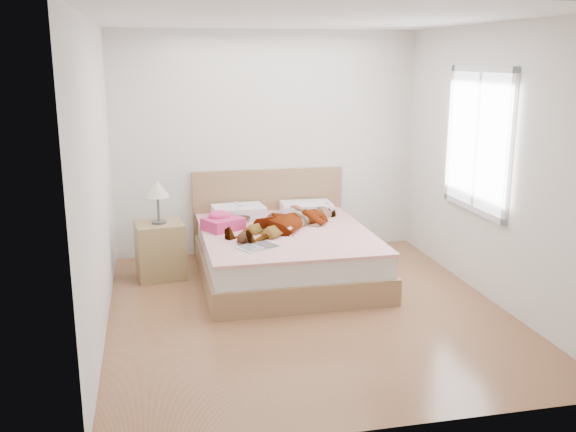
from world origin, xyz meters
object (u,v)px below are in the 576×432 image
at_px(coffee_mug, 288,231).
at_px(nightstand, 160,246).
at_px(bed, 284,250).
at_px(towel, 222,222).
at_px(magazine, 259,246).
at_px(phone, 238,204).
at_px(woman, 289,217).
at_px(plush_toy, 244,237).

bearing_deg(coffee_mug, nightstand, 160.87).
xyz_separation_m(bed, nightstand, (-1.30, 0.20, 0.07)).
distance_m(towel, nightstand, 0.70).
relative_size(magazine, nightstand, 0.43).
bearing_deg(phone, woman, -76.70).
xyz_separation_m(towel, coffee_mug, (0.63, -0.38, -0.04)).
xyz_separation_m(bed, magazine, (-0.38, -0.60, 0.24)).
xyz_separation_m(woman, magazine, (-0.45, -0.68, -0.10)).
relative_size(coffee_mug, plush_toy, 0.55).
bearing_deg(phone, magazine, -125.43).
height_order(bed, magazine, bed).
bearing_deg(magazine, plush_toy, 124.24).
bearing_deg(magazine, towel, 109.78).
distance_m(phone, magazine, 1.09).
bearing_deg(nightstand, plush_toy, -38.02).
bearing_deg(towel, nightstand, 174.55).
xyz_separation_m(phone, coffee_mug, (0.41, -0.72, -0.14)).
height_order(magazine, nightstand, nightstand).
xyz_separation_m(phone, nightstand, (-0.87, -0.27, -0.35)).
bearing_deg(woman, phone, -166.70).
relative_size(phone, coffee_mug, 0.83).
height_order(phone, plush_toy, phone).
distance_m(bed, plush_toy, 0.72).
relative_size(bed, coffee_mug, 17.60).
bearing_deg(plush_toy, woman, 41.20).
distance_m(bed, coffee_mug, 0.37).
bearing_deg(woman, bed, -81.82).
relative_size(towel, nightstand, 0.46).
bearing_deg(phone, coffee_mug, -98.14).
bearing_deg(magazine, coffee_mug, 44.48).
distance_m(bed, nightstand, 1.32).
bearing_deg(plush_toy, coffee_mug, 20.43).
bearing_deg(towel, coffee_mug, -31.30).
distance_m(woman, towel, 0.72).
distance_m(woman, plush_toy, 0.76).
height_order(magazine, coffee_mug, coffee_mug).
relative_size(woman, towel, 3.28).
xyz_separation_m(bed, coffee_mug, (-0.01, -0.24, 0.28)).
xyz_separation_m(bed, towel, (-0.64, 0.14, 0.32)).
relative_size(woman, plush_toy, 7.36).
relative_size(bed, magazine, 4.55).
height_order(phone, coffee_mug, phone).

